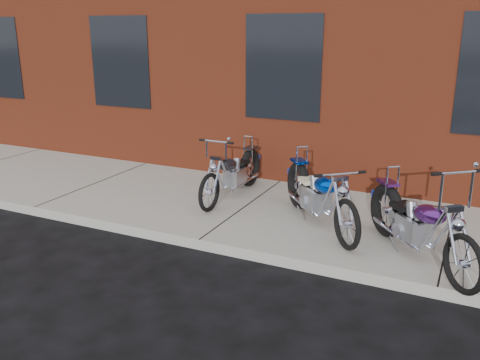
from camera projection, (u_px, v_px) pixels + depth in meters
The scene contains 5 objects.
ground at pixel (199, 250), 6.82m from camera, with size 120.00×120.00×0.00m, color black.
sidewalk at pixel (246, 210), 8.09m from camera, with size 22.00×3.00×0.15m, color gray.
chopper_purple at pixel (418, 227), 6.11m from camera, with size 1.54×1.84×1.29m.
chopper_blue at pixel (319, 197), 7.18m from camera, with size 1.60×1.80×1.00m.
chopper_third at pixel (233, 175), 8.41m from camera, with size 0.51×2.11×1.07m.
Camera 1 is at (3.19, -5.42, 2.86)m, focal length 38.00 mm.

